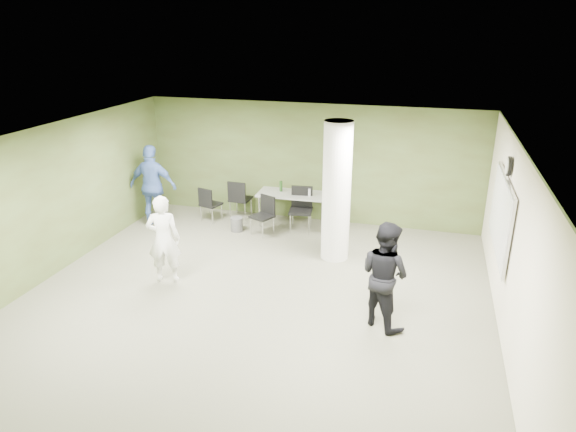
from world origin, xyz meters
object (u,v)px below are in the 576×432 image
(chair_back_left, at_px, (209,202))
(man_blue, at_px, (153,186))
(woman_white, at_px, (164,239))
(folding_table, at_px, (294,195))
(man_black, at_px, (385,275))

(chair_back_left, bearing_deg, man_blue, 41.81)
(chair_back_left, height_order, woman_white, woman_white)
(chair_back_left, xyz_separation_m, man_blue, (-1.12, -0.55, 0.47))
(woman_white, height_order, man_blue, man_blue)
(folding_table, xyz_separation_m, woman_white, (-1.54, -3.32, 0.09))
(man_black, height_order, man_blue, man_blue)
(chair_back_left, distance_m, woman_white, 3.05)
(chair_back_left, xyz_separation_m, woman_white, (0.47, -2.99, 0.33))
(folding_table, bearing_deg, man_blue, -166.24)
(folding_table, relative_size, man_black, 0.97)
(folding_table, relative_size, woman_white, 1.02)
(folding_table, xyz_separation_m, man_blue, (-3.13, -0.87, 0.22))
(chair_back_left, relative_size, man_blue, 0.44)
(folding_table, height_order, chair_back_left, folding_table)
(woman_white, distance_m, man_black, 4.02)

